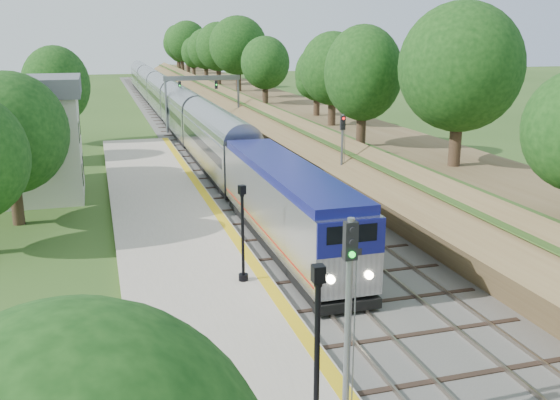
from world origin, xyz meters
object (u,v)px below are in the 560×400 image
object	(u,v)px
lamppost_far	(243,239)
station_building	(16,138)
signal_gantry	(202,88)
lamppost_mid	(317,363)
train	(172,107)
signal_farside	(342,148)
signal_platform	(349,301)

from	to	relation	value
lamppost_far	station_building	bearing A→B (deg)	119.71
signal_gantry	lamppost_mid	size ratio (longest dim) A/B	1.73
train	lamppost_mid	xyz separation A→B (m)	(-3.89, -62.19, 0.42)
train	signal_farside	world-z (taller)	signal_farside
signal_gantry	signal_farside	size ratio (longest dim) A/B	1.50
signal_gantry	train	distance (m)	8.17
lamppost_mid	lamppost_far	distance (m)	11.10
station_building	train	world-z (taller)	station_building
train	signal_farside	distance (m)	39.34
signal_platform	lamppost_far	bearing A→B (deg)	91.92
station_building	signal_farside	distance (m)	21.23
signal_gantry	train	bearing A→B (deg)	108.68
lamppost_far	signal_farside	distance (m)	15.56
signal_gantry	signal_platform	xyz separation A→B (m)	(-5.37, -54.51, -0.83)
signal_gantry	signal_farside	distance (m)	31.76
train	signal_farside	xyz separation A→B (m)	(6.20, -38.82, 1.42)
signal_gantry	train	size ratio (longest dim) A/B	0.07
train	lamppost_far	distance (m)	51.22
lamppost_mid	train	bearing A→B (deg)	86.42
station_building	lamppost_far	world-z (taller)	station_building
signal_gantry	lamppost_mid	bearing A→B (deg)	-96.61
train	signal_farside	bearing A→B (deg)	-80.93
train	lamppost_mid	size ratio (longest dim) A/B	23.13
signal_gantry	train	xyz separation A→B (m)	(-2.47, 7.31, -2.69)
lamppost_far	signal_farside	bearing A→B (deg)	52.43
station_building	train	xyz separation A→B (m)	(14.00, 32.30, -1.96)
signal_platform	signal_farside	xyz separation A→B (m)	(9.10, 22.99, -0.45)
station_building	lamppost_far	size ratio (longest dim) A/B	2.03
signal_farside	lamppost_mid	bearing A→B (deg)	-113.35
signal_farside	signal_platform	bearing A→B (deg)	-111.59
signal_farside	station_building	bearing A→B (deg)	162.10
train	signal_platform	distance (m)	61.91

